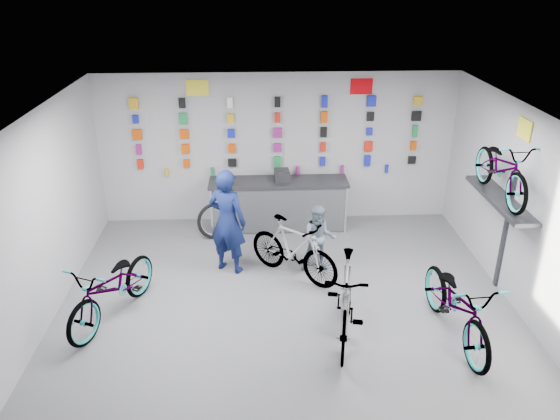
{
  "coord_description": "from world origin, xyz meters",
  "views": [
    {
      "loc": [
        -0.42,
        -6.32,
        4.83
      ],
      "look_at": [
        -0.07,
        1.4,
        1.34
      ],
      "focal_mm": 35.0,
      "sensor_mm": 36.0,
      "label": 1
    }
  ],
  "objects_px": {
    "bike_right": "(457,304)",
    "counter": "(278,205)",
    "bike_left": "(113,288)",
    "clerk": "(227,221)",
    "bike_center": "(346,299)",
    "bike_service": "(293,249)",
    "customer": "(319,239)"
  },
  "relations": [
    {
      "from": "bike_right",
      "to": "counter",
      "type": "bearing_deg",
      "value": 117.73
    },
    {
      "from": "bike_left",
      "to": "bike_right",
      "type": "distance_m",
      "value": 4.92
    },
    {
      "from": "clerk",
      "to": "counter",
      "type": "bearing_deg",
      "value": -93.09
    },
    {
      "from": "bike_right",
      "to": "clerk",
      "type": "distance_m",
      "value": 3.84
    },
    {
      "from": "bike_center",
      "to": "bike_right",
      "type": "xyz_separation_m",
      "value": [
        1.54,
        -0.13,
        -0.04
      ]
    },
    {
      "from": "bike_service",
      "to": "clerk",
      "type": "bearing_deg",
      "value": 115.26
    },
    {
      "from": "counter",
      "to": "bike_service",
      "type": "relative_size",
      "value": 1.53
    },
    {
      "from": "counter",
      "to": "bike_left",
      "type": "distance_m",
      "value": 3.91
    },
    {
      "from": "customer",
      "to": "bike_center",
      "type": "bearing_deg",
      "value": -83.84
    },
    {
      "from": "counter",
      "to": "bike_center",
      "type": "bearing_deg",
      "value": -77.46
    },
    {
      "from": "bike_center",
      "to": "bike_service",
      "type": "xyz_separation_m",
      "value": [
        -0.62,
        1.6,
        -0.06
      ]
    },
    {
      "from": "bike_right",
      "to": "customer",
      "type": "bearing_deg",
      "value": 126.53
    },
    {
      "from": "bike_left",
      "to": "customer",
      "type": "relative_size",
      "value": 1.67
    },
    {
      "from": "bike_left",
      "to": "counter",
      "type": "bearing_deg",
      "value": 72.61
    },
    {
      "from": "bike_left",
      "to": "bike_center",
      "type": "height_order",
      "value": "bike_center"
    },
    {
      "from": "bike_right",
      "to": "bike_center",
      "type": "bearing_deg",
      "value": 170.47
    },
    {
      "from": "bike_center",
      "to": "customer",
      "type": "relative_size",
      "value": 1.64
    },
    {
      "from": "clerk",
      "to": "bike_service",
      "type": "bearing_deg",
      "value": -168.91
    },
    {
      "from": "bike_center",
      "to": "customer",
      "type": "height_order",
      "value": "customer"
    },
    {
      "from": "bike_right",
      "to": "customer",
      "type": "height_order",
      "value": "customer"
    },
    {
      "from": "bike_left",
      "to": "bike_right",
      "type": "relative_size",
      "value": 0.95
    },
    {
      "from": "counter",
      "to": "customer",
      "type": "relative_size",
      "value": 2.26
    },
    {
      "from": "counter",
      "to": "bike_center",
      "type": "relative_size",
      "value": 1.37
    },
    {
      "from": "bike_right",
      "to": "bike_service",
      "type": "distance_m",
      "value": 2.76
    },
    {
      "from": "clerk",
      "to": "customer",
      "type": "relative_size",
      "value": 1.53
    },
    {
      "from": "counter",
      "to": "clerk",
      "type": "xyz_separation_m",
      "value": [
        -0.92,
        -1.62,
        0.43
      ]
    },
    {
      "from": "bike_right",
      "to": "bike_service",
      "type": "relative_size",
      "value": 1.18
    },
    {
      "from": "bike_left",
      "to": "customer",
      "type": "height_order",
      "value": "customer"
    },
    {
      "from": "bike_right",
      "to": "customer",
      "type": "distance_m",
      "value": 2.59
    },
    {
      "from": "counter",
      "to": "bike_service",
      "type": "xyz_separation_m",
      "value": [
        0.17,
        -1.92,
        0.04
      ]
    },
    {
      "from": "bike_service",
      "to": "clerk",
      "type": "height_order",
      "value": "clerk"
    },
    {
      "from": "bike_right",
      "to": "clerk",
      "type": "relative_size",
      "value": 1.14
    }
  ]
}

